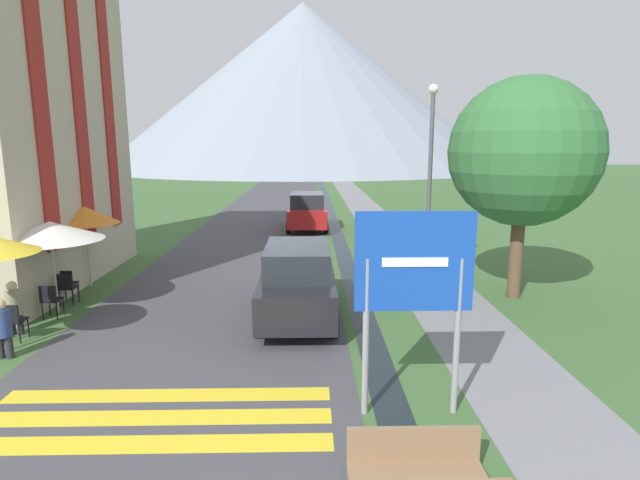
# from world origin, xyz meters

# --- Properties ---
(ground_plane) EXTENTS (160.00, 160.00, 0.00)m
(ground_plane) POSITION_xyz_m (0.00, 20.00, 0.00)
(ground_plane) COLOR #3D6033
(road) EXTENTS (6.40, 60.00, 0.01)m
(road) POSITION_xyz_m (-2.50, 30.00, 0.00)
(road) COLOR #424247
(road) RESTS_ON ground_plane
(footpath) EXTENTS (2.20, 60.00, 0.01)m
(footpath) POSITION_xyz_m (3.60, 30.00, 0.00)
(footpath) COLOR slate
(footpath) RESTS_ON ground_plane
(drainage_channel) EXTENTS (0.60, 60.00, 0.00)m
(drainage_channel) POSITION_xyz_m (1.20, 30.00, 0.00)
(drainage_channel) COLOR black
(drainage_channel) RESTS_ON ground_plane
(crosswalk_marking) EXTENTS (5.44, 1.84, 0.01)m
(crosswalk_marking) POSITION_xyz_m (-2.50, 4.11, 0.01)
(crosswalk_marking) COLOR yellow
(crosswalk_marking) RESTS_ON ground_plane
(mountain_distant) EXTENTS (68.97, 68.97, 27.90)m
(mountain_distant) POSITION_xyz_m (-1.02, 87.72, 13.95)
(mountain_distant) COLOR gray
(mountain_distant) RESTS_ON ground_plane
(road_sign) EXTENTS (1.79, 0.11, 3.21)m
(road_sign) POSITION_xyz_m (1.45, 4.18, 2.14)
(road_sign) COLOR gray
(road_sign) RESTS_ON ground_plane
(parked_car_near) EXTENTS (1.84, 4.33, 1.82)m
(parked_car_near) POSITION_xyz_m (-0.40, 8.68, 0.91)
(parked_car_near) COLOR black
(parked_car_near) RESTS_ON ground_plane
(parked_car_far) EXTENTS (1.97, 4.19, 1.82)m
(parked_car_far) POSITION_xyz_m (-0.21, 21.50, 0.91)
(parked_car_far) COLOR #A31919
(parked_car_far) RESTS_ON ground_plane
(cafe_chair_middle) EXTENTS (0.40, 0.40, 0.85)m
(cafe_chair_middle) POSITION_xyz_m (-6.37, 8.68, 0.51)
(cafe_chair_middle) COLOR black
(cafe_chair_middle) RESTS_ON ground_plane
(cafe_chair_far_left) EXTENTS (0.40, 0.40, 0.85)m
(cafe_chair_far_left) POSITION_xyz_m (-6.49, 9.75, 0.51)
(cafe_chair_far_left) COLOR black
(cafe_chair_far_left) RESTS_ON ground_plane
(cafe_chair_near_left) EXTENTS (0.40, 0.40, 0.85)m
(cafe_chair_near_left) POSITION_xyz_m (-6.44, 7.23, 0.51)
(cafe_chair_near_left) COLOR black
(cafe_chair_near_left) RESTS_ON ground_plane
(cafe_chair_far_right) EXTENTS (0.40, 0.40, 0.85)m
(cafe_chair_far_right) POSITION_xyz_m (-6.66, 10.13, 0.51)
(cafe_chair_far_right) COLOR black
(cafe_chair_far_right) RESTS_ON ground_plane
(cafe_umbrella_middle_white) EXTENTS (2.47, 2.47, 2.32)m
(cafe_umbrella_middle_white) POSITION_xyz_m (-6.44, 9.12, 2.09)
(cafe_umbrella_middle_white) COLOR #B7B2A8
(cafe_umbrella_middle_white) RESTS_ON ground_plane
(cafe_umbrella_rear_orange) EXTENTS (1.91, 1.91, 2.39)m
(cafe_umbrella_rear_orange) POSITION_xyz_m (-6.65, 11.54, 2.14)
(cafe_umbrella_rear_orange) COLOR #B7B2A8
(cafe_umbrella_rear_orange) RESTS_ON ground_plane
(person_seated_far) EXTENTS (0.32, 0.32, 1.21)m
(person_seated_far) POSITION_xyz_m (-6.14, 6.40, 0.67)
(person_seated_far) COLOR #282833
(person_seated_far) RESTS_ON ground_plane
(person_seated_near) EXTENTS (0.32, 0.32, 1.23)m
(person_seated_near) POSITION_xyz_m (-6.64, 7.66, 0.68)
(person_seated_near) COLOR #282833
(person_seated_near) RESTS_ON ground_plane
(streetlamp) EXTENTS (0.28, 0.28, 5.80)m
(streetlamp) POSITION_xyz_m (3.32, 11.18, 3.39)
(streetlamp) COLOR #515156
(streetlamp) RESTS_ON ground_plane
(tree_by_path) EXTENTS (3.92, 3.92, 5.93)m
(tree_by_path) POSITION_xyz_m (5.54, 10.18, 3.95)
(tree_by_path) COLOR brown
(tree_by_path) RESTS_ON ground_plane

